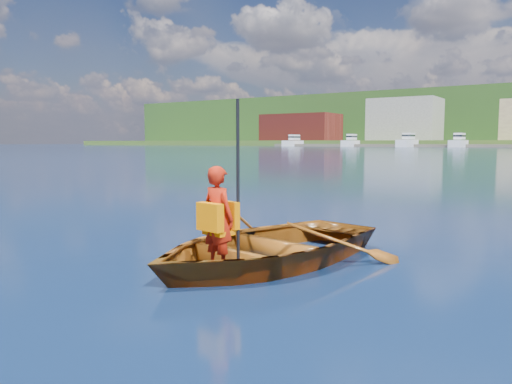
# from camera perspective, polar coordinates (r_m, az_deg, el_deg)

# --- Properties ---
(ground) EXTENTS (600.00, 600.00, 0.00)m
(ground) POSITION_cam_1_polar(r_m,az_deg,el_deg) (5.59, 12.83, -9.91)
(ground) COLOR #0D243F
(ground) RESTS_ON ground
(rowboat) EXTENTS (3.08, 3.87, 0.72)m
(rowboat) POSITION_cam_1_polar(r_m,az_deg,el_deg) (6.21, 1.07, -6.20)
(rowboat) COLOR brown
(rowboat) RESTS_ON ground
(child_paddler) EXTENTS (0.46, 0.39, 1.85)m
(child_paddler) POSITION_cam_1_polar(r_m,az_deg,el_deg) (5.40, -4.29, -2.99)
(child_paddler) COLOR #B11B09
(child_paddler) RESTS_ON ground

